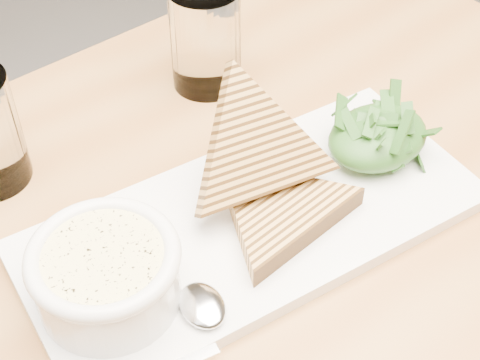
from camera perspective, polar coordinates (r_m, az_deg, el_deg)
table_top at (r=0.70m, az=-1.98°, el=-7.29°), size 1.11×0.75×0.04m
table_leg_br at (r=1.37m, az=7.03°, el=1.52°), size 0.06×0.06×0.73m
platter at (r=0.70m, az=1.02°, el=-3.34°), size 0.46×0.25×0.02m
soup_bowl at (r=0.63m, az=-10.24°, el=-7.65°), size 0.12×0.12×0.05m
soup at (r=0.61m, az=-10.59°, el=-5.98°), size 0.10×0.10×0.01m
bowl_rim at (r=0.61m, az=-10.61°, el=-5.86°), size 0.13×0.13×0.01m
sandwich_flat at (r=0.69m, az=3.00°, el=-2.43°), size 0.18×0.18×0.02m
sandwich_lean at (r=0.68m, az=1.24°, el=2.41°), size 0.20×0.21×0.19m
salad_base at (r=0.76m, az=10.62°, el=3.31°), size 0.11×0.09×0.04m
arugula_pile at (r=0.76m, az=10.68°, el=3.63°), size 0.11×0.10×0.05m
spoon_bowl at (r=0.63m, az=-2.93°, el=-9.68°), size 0.05×0.06×0.01m
glass_far at (r=0.84m, az=-2.69°, el=10.94°), size 0.08×0.08×0.12m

